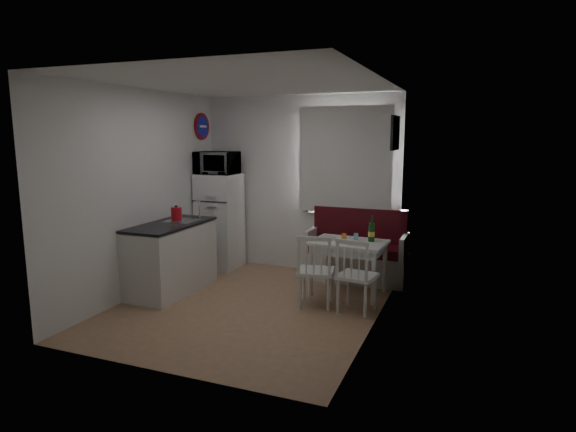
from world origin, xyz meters
name	(u,v)px	position (x,y,z in m)	size (l,w,h in m)	color
floor	(250,306)	(0.00, 0.00, 0.00)	(3.00, 3.50, 0.02)	#977450
ceiling	(247,83)	(0.00, 0.00, 2.60)	(3.00, 3.50, 0.02)	white
wall_back	(300,184)	(0.00, 1.75, 1.30)	(3.00, 0.02, 2.60)	white
wall_front	(154,225)	(0.00, -1.75, 1.30)	(3.00, 0.02, 2.60)	white
wall_left	(142,193)	(-1.50, 0.00, 1.30)	(0.02, 3.50, 2.60)	white
wall_right	(378,205)	(1.50, 0.00, 1.30)	(0.02, 3.50, 2.60)	white
window	(346,163)	(0.70, 1.72, 1.62)	(1.22, 0.06, 1.47)	silver
curtain	(344,160)	(0.70, 1.65, 1.68)	(1.35, 0.02, 1.50)	silver
kitchen_counter	(172,257)	(-1.20, 0.16, 0.46)	(0.62, 1.32, 1.16)	silver
wall_sign	(202,126)	(-1.47, 1.45, 2.15)	(0.40, 0.40, 0.03)	#1B1EA3
picture_frame	(395,133)	(1.48, 1.10, 2.05)	(0.04, 0.52, 0.42)	black
bench	(356,257)	(0.94, 1.51, 0.33)	(1.40, 0.54, 1.00)	silver
dining_table	(349,247)	(0.98, 0.87, 0.62)	(0.97, 0.71, 0.69)	silver
chair_left	(313,263)	(0.73, 0.21, 0.55)	(0.48, 0.47, 0.47)	silver
chair_right	(355,268)	(1.23, 0.21, 0.54)	(0.46, 0.45, 0.47)	silver
fridge	(220,221)	(-1.18, 1.40, 0.72)	(0.58, 0.58, 1.44)	white
microwave	(217,163)	(-1.18, 1.35, 1.61)	(0.60, 0.41, 0.33)	white
kettle	(176,214)	(-1.15, 0.23, 1.01)	(0.16, 0.16, 0.22)	red
wine_bottle	(372,229)	(1.25, 0.97, 0.86)	(0.08, 0.08, 0.33)	#164619
drinking_glass_orange	(344,238)	(0.93, 0.82, 0.75)	(0.06, 0.06, 0.10)	orange
drinking_glass_blue	(356,237)	(1.06, 0.92, 0.74)	(0.06, 0.06, 0.10)	#8ACAEA
plate	(327,238)	(0.68, 0.89, 0.70)	(0.25, 0.25, 0.02)	white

